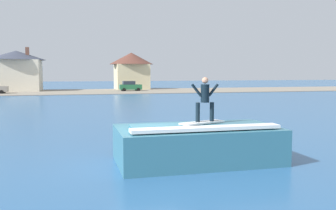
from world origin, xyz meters
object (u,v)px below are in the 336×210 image
object	(u,v)px
surfer	(205,97)
house_gabled_white	(131,69)
wave_crest	(197,143)
surfboard	(202,123)
car_far_shore	(130,86)
house_with_chimney	(17,69)

from	to	relation	value
surfer	house_gabled_white	xyz separation A→B (m)	(6.41, 60.20, 1.63)
wave_crest	surfboard	world-z (taller)	surfboard
surfboard	car_far_shore	size ratio (longest dim) A/B	0.48
house_with_chimney	car_far_shore	bearing A→B (deg)	-15.16
surfer	house_with_chimney	xyz separation A→B (m)	(-14.75, 57.93, 1.47)
house_gabled_white	surfer	bearing A→B (deg)	-96.08
wave_crest	car_far_shore	size ratio (longest dim) A/B	1.55
wave_crest	house_with_chimney	size ratio (longest dim) A/B	0.59
wave_crest	car_far_shore	world-z (taller)	car_far_shore
house_with_chimney	house_gabled_white	world-z (taller)	house_with_chimney
surfboard	house_gabled_white	xyz separation A→B (m)	(6.53, 60.25, 2.58)
surfboard	wave_crest	bearing A→B (deg)	116.14
wave_crest	house_gabled_white	distance (m)	60.49
house_gabled_white	surfboard	bearing A→B (deg)	-96.18
car_far_shore	surfer	bearing A→B (deg)	-95.41
surfer	car_far_shore	distance (m)	52.84
surfboard	house_with_chimney	size ratio (longest dim) A/B	0.18
surfboard	car_far_shore	distance (m)	52.88
surfer	wave_crest	bearing A→B (deg)	142.72
wave_crest	car_far_shore	distance (m)	52.66
surfboard	house_gabled_white	bearing A→B (deg)	83.82
wave_crest	surfer	xyz separation A→B (m)	(0.23, -0.18, 1.78)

